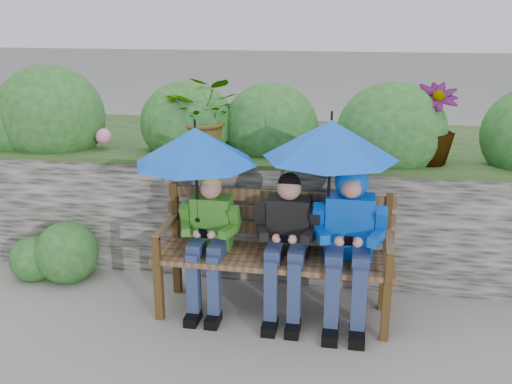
% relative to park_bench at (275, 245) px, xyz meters
% --- Properties ---
extents(ground, '(60.00, 60.00, 0.00)m').
position_rel_park_bench_xyz_m(ground, '(-0.14, -0.12, -0.53)').
color(ground, slate).
rests_on(ground, ground).
extents(garden_backdrop, '(8.03, 2.87, 1.80)m').
position_rel_park_bench_xyz_m(garden_backdrop, '(-0.30, 1.47, 0.10)').
color(garden_backdrop, '#2F2E2B').
rests_on(garden_backdrop, ground).
extents(park_bench, '(1.76, 0.52, 0.93)m').
position_rel_park_bench_xyz_m(park_bench, '(0.00, 0.00, 0.00)').
color(park_bench, '#473014').
rests_on(park_bench, ground).
extents(boy_left, '(0.44, 0.51, 1.06)m').
position_rel_park_bench_xyz_m(boy_left, '(-0.49, -0.08, 0.08)').
color(boy_left, '#378021').
rests_on(boy_left, ground).
extents(boy_middle, '(0.47, 0.55, 1.10)m').
position_rel_park_bench_xyz_m(boy_middle, '(0.10, -0.08, 0.09)').
color(boy_middle, black).
rests_on(boy_middle, ground).
extents(boy_right, '(0.52, 0.63, 1.17)m').
position_rel_park_bench_xyz_m(boy_right, '(0.54, -0.07, 0.17)').
color(boy_right, '#0940B4').
rests_on(boy_right, ground).
extents(umbrella_left, '(0.91, 0.91, 0.78)m').
position_rel_park_bench_xyz_m(umbrella_left, '(-0.58, -0.06, 0.76)').
color(umbrella_left, blue).
rests_on(umbrella_left, ground).
extents(umbrella_right, '(0.96, 0.96, 0.84)m').
position_rel_park_bench_xyz_m(umbrella_right, '(0.38, -0.02, 0.83)').
color(umbrella_right, blue).
rests_on(umbrella_right, ground).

